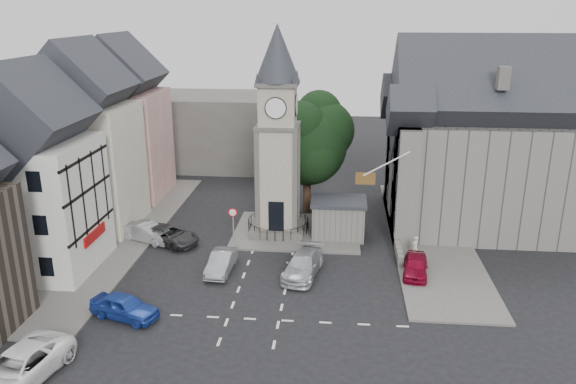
# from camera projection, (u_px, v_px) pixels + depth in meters

# --- Properties ---
(ground) EXTENTS (120.00, 120.00, 0.00)m
(ground) POSITION_uv_depth(u_px,v_px,m) (266.00, 276.00, 37.90)
(ground) COLOR black
(ground) RESTS_ON ground
(pavement_west) EXTENTS (6.00, 30.00, 0.14)m
(pavement_west) POSITION_uv_depth(u_px,v_px,m) (120.00, 235.00, 44.65)
(pavement_west) COLOR #595651
(pavement_west) RESTS_ON ground
(pavement_east) EXTENTS (6.00, 26.00, 0.14)m
(pavement_east) POSITION_uv_depth(u_px,v_px,m) (429.00, 236.00, 44.39)
(pavement_east) COLOR #595651
(pavement_east) RESTS_ON ground
(central_island) EXTENTS (10.00, 8.00, 0.16)m
(central_island) POSITION_uv_depth(u_px,v_px,m) (297.00, 231.00, 45.31)
(central_island) COLOR #595651
(central_island) RESTS_ON ground
(road_markings) EXTENTS (20.00, 8.00, 0.01)m
(road_markings) POSITION_uv_depth(u_px,v_px,m) (253.00, 319.00, 32.69)
(road_markings) COLOR silver
(road_markings) RESTS_ON ground
(clock_tower) EXTENTS (4.86, 4.86, 16.25)m
(clock_tower) POSITION_uv_depth(u_px,v_px,m) (278.00, 133.00, 42.92)
(clock_tower) COLOR #4C4944
(clock_tower) RESTS_ON ground
(stone_shelter) EXTENTS (4.30, 3.30, 3.08)m
(stone_shelter) POSITION_uv_depth(u_px,v_px,m) (338.00, 218.00, 44.09)
(stone_shelter) COLOR slate
(stone_shelter) RESTS_ON ground
(town_tree) EXTENTS (7.20, 7.20, 10.80)m
(town_tree) POSITION_uv_depth(u_px,v_px,m) (308.00, 135.00, 47.84)
(town_tree) COLOR black
(town_tree) RESTS_ON ground
(warning_sign_post) EXTENTS (0.70, 0.19, 2.85)m
(warning_sign_post) POSITION_uv_depth(u_px,v_px,m) (233.00, 218.00, 42.69)
(warning_sign_post) COLOR black
(warning_sign_post) RESTS_ON ground
(terrace_pink) EXTENTS (8.10, 7.60, 12.80)m
(terrace_pink) POSITION_uv_depth(u_px,v_px,m) (122.00, 128.00, 52.34)
(terrace_pink) COLOR tan
(terrace_pink) RESTS_ON ground
(terrace_cream) EXTENTS (8.10, 7.60, 12.80)m
(terrace_cream) POSITION_uv_depth(u_px,v_px,m) (85.00, 149.00, 44.77)
(terrace_cream) COLOR beige
(terrace_cream) RESTS_ON ground
(terrace_tudor) EXTENTS (8.10, 7.60, 12.00)m
(terrace_tudor) POSITION_uv_depth(u_px,v_px,m) (34.00, 183.00, 37.33)
(terrace_tudor) COLOR silver
(terrace_tudor) RESTS_ON ground
(backdrop_west) EXTENTS (20.00, 10.00, 8.00)m
(backdrop_west) POSITION_uv_depth(u_px,v_px,m) (193.00, 130.00, 64.19)
(backdrop_west) COLOR #4C4944
(backdrop_west) RESTS_ON ground
(east_building) EXTENTS (14.40, 11.40, 12.60)m
(east_building) POSITION_uv_depth(u_px,v_px,m) (475.00, 152.00, 44.98)
(east_building) COLOR slate
(east_building) RESTS_ON ground
(east_boundary_wall) EXTENTS (0.40, 16.00, 0.90)m
(east_boundary_wall) POSITION_uv_depth(u_px,v_px,m) (391.00, 221.00, 46.41)
(east_boundary_wall) COLOR slate
(east_boundary_wall) RESTS_ON ground
(flagpole) EXTENTS (3.68, 0.10, 2.74)m
(flagpole) POSITION_uv_depth(u_px,v_px,m) (386.00, 164.00, 38.79)
(flagpole) COLOR white
(flagpole) RESTS_ON ground
(car_west_blue) EXTENTS (4.52, 2.91, 1.43)m
(car_west_blue) POSITION_uv_depth(u_px,v_px,m) (124.00, 307.00, 32.66)
(car_west_blue) COLOR #1D3CA1
(car_west_blue) RESTS_ON ground
(car_west_silver) EXTENTS (4.69, 3.06, 1.46)m
(car_west_silver) POSITION_uv_depth(u_px,v_px,m) (148.00, 232.00, 43.41)
(car_west_silver) COLOR #979A9E
(car_west_silver) RESTS_ON ground
(car_west_grey) EXTENTS (5.49, 4.14, 1.39)m
(car_west_grey) POSITION_uv_depth(u_px,v_px,m) (169.00, 235.00, 42.96)
(car_west_grey) COLOR #2D2C2F
(car_west_grey) RESTS_ON ground
(car_island_silver) EXTENTS (1.65, 4.21, 1.36)m
(car_island_silver) POSITION_uv_depth(u_px,v_px,m) (221.00, 262.00, 38.43)
(car_island_silver) COLOR #9C9FA4
(car_island_silver) RESTS_ON ground
(car_island_east) EXTENTS (2.97, 5.39, 1.48)m
(car_island_east) POSITION_uv_depth(u_px,v_px,m) (303.00, 265.00, 37.92)
(car_island_east) COLOR #B5B9BE
(car_island_east) RESTS_ON ground
(car_east_red) EXTENTS (2.13, 4.15, 1.35)m
(car_east_red) POSITION_uv_depth(u_px,v_px,m) (415.00, 266.00, 37.92)
(car_east_red) COLOR maroon
(car_east_red) RESTS_ON ground
(van_sw_white) EXTENTS (3.88, 6.34, 1.64)m
(van_sw_white) POSITION_uv_depth(u_px,v_px,m) (18.00, 368.00, 26.89)
(van_sw_white) COLOR white
(van_sw_white) RESTS_ON ground
(pedestrian) EXTENTS (0.72, 0.70, 1.66)m
(pedestrian) POSITION_uv_depth(u_px,v_px,m) (415.00, 247.00, 40.48)
(pedestrian) COLOR beige
(pedestrian) RESTS_ON ground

